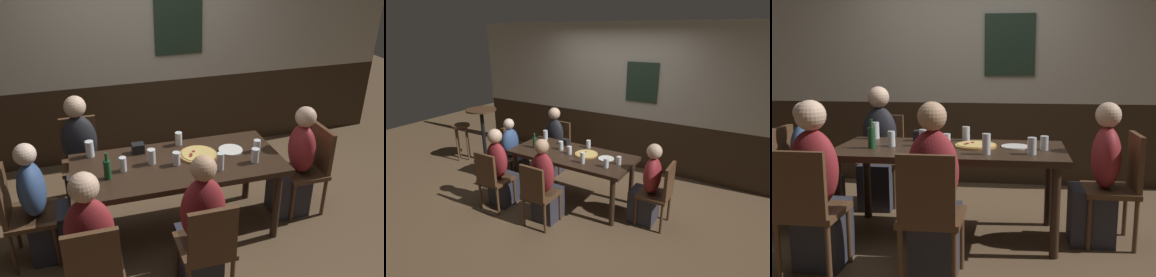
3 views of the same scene
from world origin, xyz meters
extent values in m
plane|color=brown|center=(0.00, 0.00, 0.00)|extent=(12.00, 12.00, 0.00)
cube|color=#332316|center=(0.00, 1.65, 0.47)|extent=(6.40, 0.10, 0.95)
cube|color=beige|center=(0.00, 1.65, 1.77)|extent=(6.40, 0.10, 1.65)
cube|color=#233828|center=(0.43, 1.58, 1.60)|extent=(0.56, 0.03, 0.68)
cube|color=black|center=(0.00, 0.00, 0.71)|extent=(1.84, 0.82, 0.05)
cylinder|color=black|center=(-0.82, -0.33, 0.34)|extent=(0.07, 0.07, 0.69)
cylinder|color=black|center=(0.82, -0.33, 0.34)|extent=(0.07, 0.07, 0.69)
cylinder|color=black|center=(-0.82, 0.33, 0.34)|extent=(0.07, 0.07, 0.69)
cylinder|color=black|center=(0.82, 0.33, 0.34)|extent=(0.07, 0.07, 0.69)
cube|color=#513521|center=(-0.81, 0.75, 0.43)|extent=(0.40, 0.40, 0.04)
cube|color=#513521|center=(-0.81, 0.93, 0.67)|extent=(0.36, 0.04, 0.43)
cylinder|color=#513521|center=(-0.64, 0.58, 0.21)|extent=(0.04, 0.04, 0.41)
cylinder|color=#513521|center=(-0.98, 0.58, 0.21)|extent=(0.04, 0.04, 0.41)
cylinder|color=#513521|center=(-0.64, 0.92, 0.21)|extent=(0.04, 0.04, 0.41)
cylinder|color=#513521|center=(-0.98, 0.92, 0.21)|extent=(0.04, 0.04, 0.41)
cube|color=#513521|center=(-1.26, 0.00, 0.43)|extent=(0.40, 0.40, 0.04)
cube|color=#513521|center=(-1.44, 0.00, 0.67)|extent=(0.04, 0.36, 0.43)
cylinder|color=#513521|center=(-1.09, 0.17, 0.21)|extent=(0.04, 0.04, 0.41)
cylinder|color=#513521|center=(-1.09, -0.17, 0.21)|extent=(0.04, 0.04, 0.41)
cylinder|color=#513521|center=(-1.43, 0.17, 0.21)|extent=(0.04, 0.04, 0.41)
cylinder|color=#513521|center=(-1.43, -0.17, 0.21)|extent=(0.04, 0.04, 0.41)
cube|color=#513521|center=(-0.81, -0.75, 0.43)|extent=(0.40, 0.40, 0.04)
cube|color=#513521|center=(-0.81, -0.93, 0.67)|extent=(0.36, 0.04, 0.43)
cylinder|color=#513521|center=(-0.64, -0.58, 0.21)|extent=(0.04, 0.04, 0.41)
cube|color=#513521|center=(1.26, 0.00, 0.43)|extent=(0.40, 0.40, 0.04)
cube|color=#513521|center=(1.44, 0.00, 0.67)|extent=(0.04, 0.36, 0.43)
cylinder|color=#513521|center=(1.09, -0.17, 0.21)|extent=(0.04, 0.04, 0.41)
cylinder|color=#513521|center=(1.09, 0.17, 0.21)|extent=(0.04, 0.04, 0.41)
cylinder|color=#513521|center=(1.43, -0.17, 0.21)|extent=(0.04, 0.04, 0.41)
cylinder|color=#513521|center=(1.43, 0.17, 0.21)|extent=(0.04, 0.04, 0.41)
cube|color=#513521|center=(0.00, -0.75, 0.43)|extent=(0.40, 0.40, 0.04)
cube|color=#513521|center=(0.00, -0.93, 0.67)|extent=(0.36, 0.04, 0.43)
cylinder|color=#513521|center=(-0.17, -0.58, 0.21)|extent=(0.04, 0.04, 0.41)
cylinder|color=#513521|center=(0.17, -0.58, 0.21)|extent=(0.04, 0.04, 0.41)
cube|color=#2D2D38|center=(-0.81, 0.62, 0.23)|extent=(0.32, 0.34, 0.45)
ellipsoid|color=black|center=(-0.81, 0.71, 0.72)|extent=(0.34, 0.22, 0.54)
sphere|color=#DBB293|center=(-0.81, 0.71, 1.08)|extent=(0.21, 0.21, 0.21)
cube|color=#2D2D38|center=(-1.13, 0.00, 0.23)|extent=(0.34, 0.32, 0.45)
ellipsoid|color=#334C7A|center=(-1.22, 0.00, 0.69)|extent=(0.22, 0.34, 0.48)
sphere|color=beige|center=(-1.22, 0.00, 1.01)|extent=(0.18, 0.18, 0.18)
cube|color=#2D2D38|center=(-0.81, -0.62, 0.23)|extent=(0.32, 0.34, 0.45)
ellipsoid|color=maroon|center=(-0.81, -0.71, 0.72)|extent=(0.34, 0.22, 0.53)
sphere|color=#DBB293|center=(-0.81, -0.71, 1.07)|extent=(0.20, 0.20, 0.20)
cube|color=#2D2D38|center=(1.13, 0.00, 0.23)|extent=(0.34, 0.32, 0.45)
ellipsoid|color=maroon|center=(1.22, 0.00, 0.69)|extent=(0.22, 0.34, 0.48)
sphere|color=#DBB293|center=(1.22, 0.00, 1.02)|extent=(0.19, 0.19, 0.19)
cube|color=#2D2D38|center=(0.00, -0.62, 0.23)|extent=(0.32, 0.34, 0.45)
ellipsoid|color=maroon|center=(0.00, -0.71, 0.72)|extent=(0.34, 0.22, 0.55)
sphere|color=tan|center=(0.00, -0.71, 1.08)|extent=(0.19, 0.19, 0.19)
cylinder|color=tan|center=(0.20, 0.07, 0.75)|extent=(0.34, 0.34, 0.02)
cylinder|color=#DBB760|center=(0.20, 0.07, 0.76)|extent=(0.30, 0.30, 0.01)
cylinder|color=maroon|center=(0.12, 0.03, 0.77)|extent=(0.03, 0.03, 0.00)
cylinder|color=maroon|center=(0.17, 0.11, 0.77)|extent=(0.03, 0.03, 0.00)
cylinder|color=maroon|center=(0.14, 0.06, 0.77)|extent=(0.03, 0.03, 0.00)
cylinder|color=silver|center=(0.75, 0.00, 0.79)|extent=(0.06, 0.06, 0.11)
cylinder|color=#B26623|center=(0.75, 0.00, 0.77)|extent=(0.06, 0.06, 0.05)
cylinder|color=silver|center=(-0.48, -0.01, 0.80)|extent=(0.06, 0.06, 0.13)
cylinder|color=#B26623|center=(-0.48, -0.01, 0.78)|extent=(0.05, 0.05, 0.09)
cylinder|color=silver|center=(-0.02, -0.03, 0.80)|extent=(0.07, 0.07, 0.12)
cylinder|color=#B26623|center=(-0.02, -0.03, 0.77)|extent=(0.06, 0.06, 0.05)
cylinder|color=silver|center=(0.09, 0.33, 0.80)|extent=(0.07, 0.07, 0.12)
cylinder|color=silver|center=(0.09, 0.33, 0.78)|extent=(0.06, 0.06, 0.08)
cylinder|color=silver|center=(-0.22, 0.05, 0.81)|extent=(0.07, 0.07, 0.14)
cylinder|color=#C6842D|center=(-0.22, 0.05, 0.79)|extent=(0.06, 0.06, 0.10)
cylinder|color=silver|center=(0.31, -0.22, 0.82)|extent=(0.06, 0.06, 0.16)
cylinder|color=gold|center=(0.31, -0.22, 0.80)|extent=(0.06, 0.06, 0.11)
cylinder|color=silver|center=(0.64, -0.18, 0.80)|extent=(0.07, 0.07, 0.13)
cylinder|color=#B26623|center=(0.64, -0.18, 0.79)|extent=(0.06, 0.06, 0.09)
cylinder|color=silver|center=(-0.72, 0.33, 0.81)|extent=(0.07, 0.07, 0.15)
cylinder|color=#C6842D|center=(-0.72, 0.33, 0.80)|extent=(0.07, 0.07, 0.12)
cylinder|color=#194723|center=(-0.61, -0.09, 0.82)|extent=(0.06, 0.06, 0.16)
cylinder|color=#194723|center=(-0.61, -0.09, 0.94)|extent=(0.03, 0.03, 0.07)
cylinder|color=white|center=(0.52, 0.08, 0.75)|extent=(0.22, 0.22, 0.01)
cube|color=black|center=(-0.30, 0.27, 0.79)|extent=(0.11, 0.09, 0.09)
camera|label=1|loc=(-0.77, -3.03, 2.52)|focal=38.56mm
camera|label=2|loc=(2.26, -3.58, 2.44)|focal=29.11mm
camera|label=3|loc=(0.53, -3.39, 1.42)|focal=40.83mm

